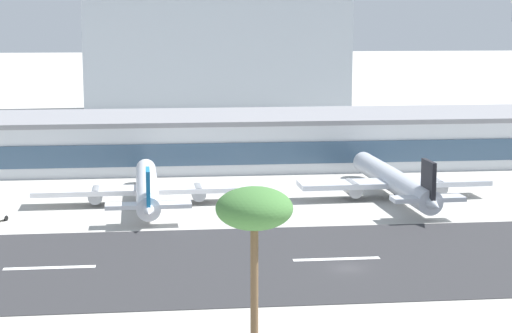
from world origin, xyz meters
TOP-DOWN VIEW (x-y plane):
  - ground_plane at (0.00, 0.00)m, footprint 1400.00×1400.00m
  - runway_strip at (0.00, 4.49)m, footprint 800.00×38.40m
  - runway_centreline_dash_3 at (-38.93, 4.49)m, footprint 12.00×1.20m
  - runway_centreline_dash_4 at (-0.46, 4.49)m, footprint 12.00×1.20m
  - terminal_building at (-3.34, 85.49)m, footprint 166.04×29.91m
  - distant_hotel_block at (-2.77, 203.13)m, footprint 90.74×24.58m
  - airliner_blue_tail_gate_0 at (-26.33, 43.20)m, footprint 39.89×43.89m
  - airliner_black_tail_gate_1 at (18.28, 43.46)m, footprint 35.21×47.32m
  - service_fuel_truck_1 at (-8.74, 31.68)m, footprint 5.60×8.85m
  - palm_tree_0 at (-15.65, -30.70)m, footprint 7.32×7.32m

SIDE VIEW (x-z plane):
  - ground_plane at x=0.00m, z-range 0.00..0.00m
  - runway_strip at x=0.00m, z-range 0.00..0.08m
  - runway_centreline_dash_3 at x=-38.93m, z-range 0.08..0.09m
  - runway_centreline_dash_4 at x=-0.46m, z-range 0.08..0.09m
  - service_fuel_truck_1 at x=-8.74m, z-range 0.05..4.00m
  - airliner_blue_tail_gate_0 at x=-26.33m, z-range -1.67..7.49m
  - airliner_black_tail_gate_1 at x=18.28m, z-range -1.79..8.09m
  - terminal_building at x=-3.34m, z-range 0.01..11.22m
  - palm_tree_0 at x=-15.65m, z-range 6.25..23.37m
  - distant_hotel_block at x=-2.77m, z-range 0.00..49.62m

